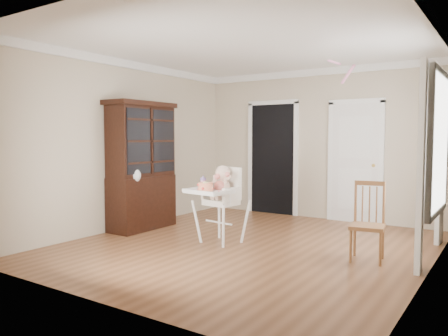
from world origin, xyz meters
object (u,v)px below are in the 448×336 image
Objects in this scene: sippy_cup at (203,183)px; cake at (206,187)px; high_chair at (221,195)px; china_cabinet at (142,166)px; dining_chair at (368,224)px.

cake is at bearing -46.84° from sippy_cup.
high_chair reaches higher than cake.
high_chair is 5.38× the size of sippy_cup.
dining_chair is (3.54, 0.16, -0.58)m from china_cabinet.
sippy_cup reaches higher than cake.
high_chair is 1.63m from china_cabinet.
high_chair is 4.19× the size of cake.
dining_chair reaches higher than cake.
cake is 2.11m from dining_chair.
china_cabinet reaches higher than sippy_cup.
china_cabinet is at bearing -174.33° from high_chair.
cake is at bearing -91.98° from high_chair.
dining_chair is at bearing 15.58° from high_chair.
high_chair reaches higher than sippy_cup.
cake is 1.28× the size of sippy_cup.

